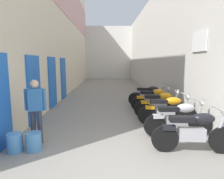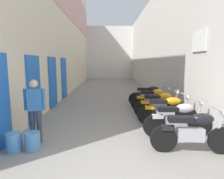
% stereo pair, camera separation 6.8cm
% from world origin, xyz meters
% --- Properties ---
extents(ground_plane, '(36.03, 36.03, 0.00)m').
position_xyz_m(ground_plane, '(0.00, 8.01, 0.00)').
color(ground_plane, gray).
extents(building_left, '(0.45, 20.03, 8.45)m').
position_xyz_m(building_left, '(-2.82, 9.97, 4.26)').
color(building_left, beige).
rests_on(building_left, ground).
extents(building_right, '(0.45, 20.03, 6.07)m').
position_xyz_m(building_right, '(2.83, 10.01, 3.03)').
color(building_right, beige).
rests_on(building_right, ground).
extents(building_far_end, '(8.26, 2.00, 6.04)m').
position_xyz_m(building_far_end, '(0.00, 21.03, 3.02)').
color(building_far_end, silver).
rests_on(building_far_end, ground).
extents(motorcycle_nearest, '(1.85, 0.58, 1.04)m').
position_xyz_m(motorcycle_nearest, '(1.69, 1.03, 0.50)').
color(motorcycle_nearest, black).
rests_on(motorcycle_nearest, ground).
extents(motorcycle_second, '(1.85, 0.58, 1.04)m').
position_xyz_m(motorcycle_second, '(1.69, 1.98, 0.50)').
color(motorcycle_second, black).
rests_on(motorcycle_second, ground).
extents(motorcycle_third, '(1.85, 0.58, 1.04)m').
position_xyz_m(motorcycle_third, '(1.69, 2.94, 0.50)').
color(motorcycle_third, black).
rests_on(motorcycle_third, ground).
extents(motorcycle_fourth, '(1.85, 0.58, 1.04)m').
position_xyz_m(motorcycle_fourth, '(1.69, 3.80, 0.50)').
color(motorcycle_fourth, black).
rests_on(motorcycle_fourth, ground).
extents(motorcycle_fifth, '(1.85, 0.58, 1.04)m').
position_xyz_m(motorcycle_fifth, '(1.69, 4.75, 0.50)').
color(motorcycle_fifth, black).
rests_on(motorcycle_fifth, ground).
extents(motorcycle_sixth, '(1.84, 0.58, 1.04)m').
position_xyz_m(motorcycle_sixth, '(1.69, 5.65, 0.50)').
color(motorcycle_sixth, black).
rests_on(motorcycle_sixth, ground).
extents(pedestrian_by_doorway, '(0.52, 0.29, 1.57)m').
position_xyz_m(pedestrian_by_doorway, '(-1.95, 1.66, 0.92)').
color(pedestrian_by_doorway, '#383842').
rests_on(pedestrian_by_doorway, ground).
extents(water_jug_near_door, '(0.34, 0.34, 0.42)m').
position_xyz_m(water_jug_near_door, '(-2.28, 1.18, 0.21)').
color(water_jug_near_door, '#4C8CCC').
rests_on(water_jug_near_door, ground).
extents(water_jug_beside_first, '(0.34, 0.34, 0.42)m').
position_xyz_m(water_jug_beside_first, '(-1.88, 1.23, 0.21)').
color(water_jug_beside_first, '#4C8CCC').
rests_on(water_jug_beside_first, ground).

